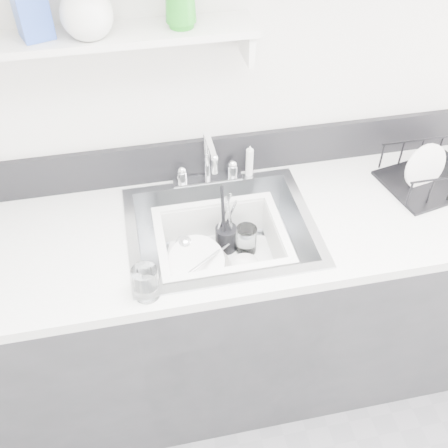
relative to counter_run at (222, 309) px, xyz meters
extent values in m
cube|color=silver|center=(0.00, 0.30, 0.84)|extent=(3.50, 0.02, 2.60)
cube|color=#28282C|center=(0.00, 0.00, -0.02)|extent=(3.20, 0.62, 0.88)
cube|color=white|center=(0.00, 0.00, 0.44)|extent=(3.20, 0.62, 0.04)
cube|color=black|center=(0.00, 0.30, 0.54)|extent=(3.20, 0.02, 0.16)
cube|color=silver|center=(0.00, 0.25, 0.47)|extent=(0.26, 0.06, 0.02)
cylinder|color=silver|center=(-0.10, 0.25, 0.50)|extent=(0.04, 0.04, 0.05)
cylinder|color=silver|center=(0.10, 0.25, 0.50)|extent=(0.04, 0.04, 0.05)
cylinder|color=silver|center=(0.00, 0.25, 0.57)|extent=(0.02, 0.02, 0.20)
cylinder|color=silver|center=(0.00, 0.18, 0.68)|extent=(0.02, 0.15, 0.02)
cylinder|color=white|center=(0.16, 0.25, 0.53)|extent=(0.03, 0.03, 0.14)
cube|color=silver|center=(-0.35, 0.23, 1.06)|extent=(1.00, 0.16, 0.02)
cube|color=silver|center=(0.13, 0.23, 1.00)|extent=(0.02, 0.14, 0.10)
cylinder|color=white|center=(-0.09, -0.05, 0.31)|extent=(0.22, 0.22, 0.01)
cylinder|color=white|center=(-0.08, -0.04, 0.33)|extent=(0.21, 0.21, 0.01)
cylinder|color=white|center=(-0.10, -0.05, 0.36)|extent=(0.24, 0.23, 0.09)
cylinder|color=black|center=(0.03, 0.04, 0.36)|extent=(0.08, 0.08, 0.10)
cylinder|color=silver|center=(0.02, 0.05, 0.44)|extent=(0.01, 0.05, 0.19)
cylinder|color=silver|center=(0.04, 0.04, 0.43)|extent=(0.02, 0.04, 0.18)
cylinder|color=black|center=(0.02, 0.05, 0.46)|extent=(0.01, 0.06, 0.21)
cylinder|color=white|center=(0.10, 0.02, 0.36)|extent=(0.09, 0.09, 0.11)
cylinder|color=white|center=(-0.28, -0.24, 0.51)|extent=(0.08, 0.08, 0.11)
imported|color=white|center=(0.07, -0.07, 0.32)|extent=(0.13, 0.13, 0.03)
imported|color=blue|center=(-0.48, 0.23, 1.17)|extent=(0.11, 0.11, 0.19)
imported|color=silver|center=(-0.33, 0.21, 1.16)|extent=(0.17, 0.17, 0.19)
camera|label=1|loc=(-0.25, -1.27, 1.70)|focal=42.00mm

